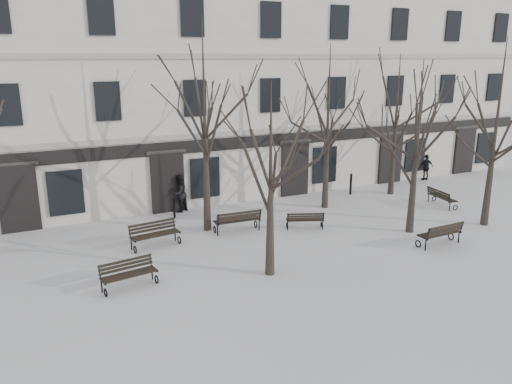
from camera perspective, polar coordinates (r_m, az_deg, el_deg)
ground at (r=19.09m, az=7.12°, el=-7.35°), size 100.00×100.00×0.00m
building at (r=29.41m, az=-6.46°, el=11.68°), size 40.40×10.20×11.40m
tree_1 at (r=16.29m, az=1.69°, el=3.92°), size 4.59×4.59×6.56m
tree_2 at (r=21.52m, az=18.05°, el=7.05°), size 5.05×5.05×7.21m
tree_3 at (r=23.67m, az=25.94°, el=8.36°), size 5.69×5.69×8.12m
tree_4 at (r=20.67m, az=-5.94°, el=10.29°), size 6.20×6.20×8.86m
tree_5 at (r=24.24m, az=8.27°, el=9.52°), size 5.54×5.54×7.91m
tree_6 at (r=27.57m, az=15.78°, el=9.20°), size 5.22×5.22×7.46m
bench_0 at (r=16.92m, az=-14.38°, el=-8.97°), size 1.88×0.92×0.91m
bench_1 at (r=21.80m, az=5.62°, el=-3.16°), size 1.69×1.14×0.81m
bench_2 at (r=21.13m, az=20.37°, el=-4.44°), size 1.94×0.76×0.97m
bench_3 at (r=20.16m, az=-11.51°, el=-4.68°), size 2.02×0.96×0.98m
bench_4 at (r=21.32m, az=-2.11°, el=-3.23°), size 2.03×0.83×1.00m
bench_5 at (r=26.72m, az=20.40°, el=-0.53°), size 0.84×1.79×0.87m
bollard_a at (r=23.48m, az=-9.33°, el=-1.75°), size 0.12×0.12×0.96m
bollard_b at (r=27.62m, az=10.79°, el=1.00°), size 0.15×0.15×1.17m
pedestrian_b at (r=24.56m, az=-8.68°, el=-2.22°), size 1.13×1.07×1.84m
pedestrian_c at (r=32.15m, az=18.75°, el=1.31°), size 0.98×0.54×1.58m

